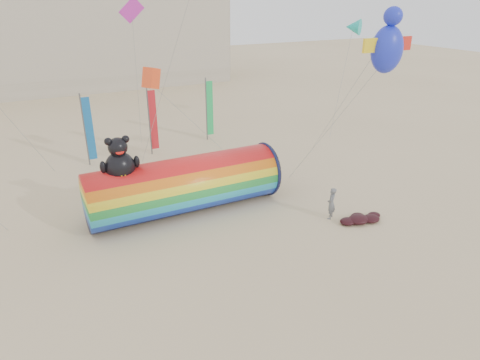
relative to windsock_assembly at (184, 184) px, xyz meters
name	(u,v)px	position (x,y,z in m)	size (l,w,h in m)	color
ground	(245,235)	(1.70, -4.01, -1.64)	(160.00, 160.00, 0.00)	#CCB58C
windsock_assembly	(184,184)	(0.00, 0.00, 0.00)	(10.76, 3.28, 4.96)	red
kite_handler	(331,203)	(6.75, -4.55, -0.75)	(0.66, 0.43, 1.80)	slate
fabric_bundle	(361,219)	(7.97, -5.64, -1.47)	(2.62, 1.35, 0.41)	#390A10
festival_banners	(153,119)	(1.39, 10.39, 0.99)	(10.54, 1.64, 5.20)	#59595E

